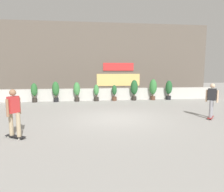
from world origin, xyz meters
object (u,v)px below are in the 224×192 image
(potted_plant_5, at_px, (134,88))
(potted_plant_4, at_px, (114,92))
(potted_plant_1, at_px, (56,90))
(potted_plant_3, at_px, (96,92))
(skater_mid_plaza, at_px, (14,111))
(potted_plant_0, at_px, (34,91))
(potted_plant_6, at_px, (153,88))
(skater_by_wall_left, at_px, (212,99))
(potted_plant_2, at_px, (77,90))
(potted_plant_7, at_px, (169,89))

(potted_plant_5, bearing_deg, potted_plant_4, -180.00)
(potted_plant_1, xyz_separation_m, potted_plant_3, (2.95, 0.00, -0.19))
(skater_mid_plaza, bearing_deg, potted_plant_0, 99.34)
(potted_plant_6, height_order, skater_by_wall_left, skater_by_wall_left)
(skater_mid_plaza, height_order, skater_by_wall_left, same)
(potted_plant_2, xyz_separation_m, skater_by_wall_left, (6.66, -6.14, 0.12))
(potted_plant_4, bearing_deg, skater_mid_plaza, -119.84)
(potted_plant_4, relative_size, skater_by_wall_left, 0.70)
(potted_plant_4, xyz_separation_m, skater_by_wall_left, (3.86, -6.14, 0.31))
(potted_plant_7, bearing_deg, skater_mid_plaza, -138.20)
(potted_plant_0, bearing_deg, potted_plant_3, 0.00)
(potted_plant_1, distance_m, potted_plant_6, 7.34)
(potted_plant_0, xyz_separation_m, potted_plant_6, (8.85, 0.00, 0.16))
(skater_mid_plaza, bearing_deg, potted_plant_2, 77.65)
(potted_plant_7, bearing_deg, potted_plant_0, 180.00)
(potted_plant_0, bearing_deg, potted_plant_6, 0.00)
(potted_plant_4, relative_size, potted_plant_6, 0.74)
(potted_plant_6, distance_m, skater_mid_plaza, 10.93)
(potted_plant_1, xyz_separation_m, potted_plant_7, (8.62, 0.00, 0.01))
(potted_plant_3, xyz_separation_m, skater_mid_plaza, (-3.17, -7.90, 0.27))
(potted_plant_5, bearing_deg, potted_plant_1, -180.00)
(potted_plant_5, xyz_separation_m, skater_by_wall_left, (2.32, -6.14, 0.02))
(potted_plant_7, bearing_deg, potted_plant_5, 180.00)
(potted_plant_5, xyz_separation_m, potted_plant_7, (2.77, -0.00, -0.05))
(potted_plant_0, bearing_deg, potted_plant_1, 0.00)
(potted_plant_0, height_order, potted_plant_7, potted_plant_7)
(potted_plant_2, distance_m, potted_plant_6, 5.83)
(potted_plant_2, relative_size, skater_mid_plaza, 0.84)
(potted_plant_1, relative_size, potted_plant_3, 1.20)
(potted_plant_1, bearing_deg, skater_mid_plaza, -91.55)
(potted_plant_1, distance_m, potted_plant_2, 1.52)
(potted_plant_1, relative_size, potted_plant_4, 1.25)
(potted_plant_2, distance_m, potted_plant_5, 4.34)
(potted_plant_3, xyz_separation_m, potted_plant_4, (1.36, -0.00, -0.04))
(potted_plant_4, bearing_deg, potted_plant_2, 180.00)
(potted_plant_5, distance_m, potted_plant_6, 1.49)
(potted_plant_1, height_order, potted_plant_2, potted_plant_1)
(potted_plant_6, distance_m, skater_by_wall_left, 6.19)
(potted_plant_0, bearing_deg, potted_plant_7, 0.00)
(potted_plant_0, relative_size, skater_mid_plaza, 0.81)
(potted_plant_7, relative_size, skater_mid_plaza, 0.88)
(potted_plant_2, height_order, potted_plant_6, potted_plant_6)
(potted_plant_5, relative_size, skater_by_wall_left, 0.93)
(potted_plant_0, height_order, potted_plant_2, potted_plant_2)
(potted_plant_0, height_order, potted_plant_3, potted_plant_0)
(potted_plant_1, relative_size, potted_plant_2, 1.04)
(potted_plant_4, distance_m, skater_by_wall_left, 7.25)
(potted_plant_3, bearing_deg, potted_plant_5, 0.00)
(skater_mid_plaza, bearing_deg, potted_plant_6, 46.26)
(potted_plant_0, xyz_separation_m, potted_plant_7, (10.13, 0.00, 0.09))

